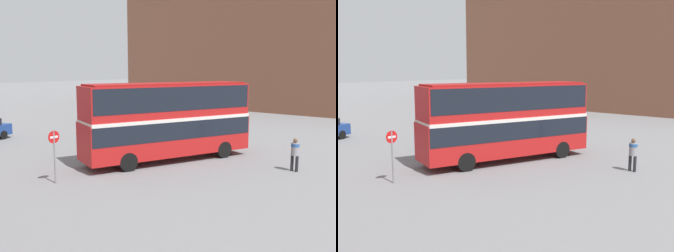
% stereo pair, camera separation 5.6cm
% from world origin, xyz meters
% --- Properties ---
extents(ground_plane, '(240.00, 240.00, 0.00)m').
position_xyz_m(ground_plane, '(0.00, 0.00, 0.00)').
color(ground_plane, slate).
extents(building_row_right, '(10.71, 36.66, 18.31)m').
position_xyz_m(building_row_right, '(30.37, 11.40, 9.16)').
color(building_row_right, brown).
rests_on(building_row_right, ground_plane).
extents(double_decker_bus, '(10.48, 5.83, 4.58)m').
position_xyz_m(double_decker_bus, '(-1.17, -0.76, 2.62)').
color(double_decker_bus, red).
rests_on(double_decker_bus, ground_plane).
extents(pedestrian_foreground, '(0.45, 0.45, 1.77)m').
position_xyz_m(pedestrian_foreground, '(1.25, -7.50, 1.08)').
color(pedestrian_foreground, '#232328').
rests_on(pedestrian_foreground, ground_plane).
extents(no_entry_sign, '(0.60, 0.08, 2.53)m').
position_xyz_m(no_entry_sign, '(-8.18, 0.34, 1.69)').
color(no_entry_sign, gray).
rests_on(no_entry_sign, ground_plane).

